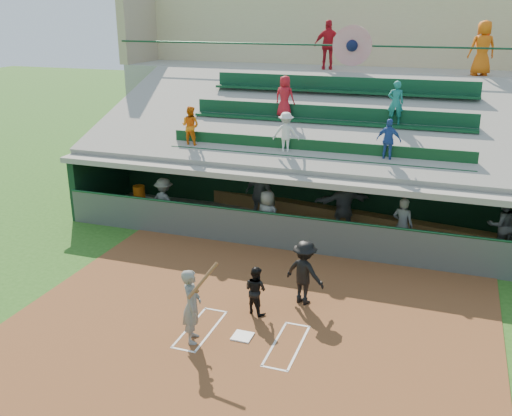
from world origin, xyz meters
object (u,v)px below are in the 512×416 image
(catcher, at_px, (256,290))
(water_cooler, at_px, (139,192))
(home_plate, at_px, (243,336))
(batter_at_plate, at_px, (192,305))
(white_table, at_px, (140,207))

(catcher, distance_m, water_cooler, 7.89)
(home_plate, distance_m, catcher, 1.27)
(batter_at_plate, relative_size, catcher, 1.63)
(home_plate, distance_m, water_cooler, 8.76)
(batter_at_plate, bearing_deg, catcher, 60.72)
(white_table, bearing_deg, batter_at_plate, -37.52)
(white_table, distance_m, water_cooler, 0.55)
(water_cooler, bearing_deg, batter_at_plate, -52.22)
(catcher, height_order, water_cooler, catcher)
(home_plate, relative_size, white_table, 0.56)
(home_plate, xyz_separation_m, batter_at_plate, (-0.98, -0.47, 0.84))
(batter_at_plate, relative_size, white_table, 2.55)
(home_plate, height_order, white_table, white_table)
(batter_at_plate, bearing_deg, home_plate, 25.81)
(home_plate, bearing_deg, water_cooler, 134.81)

